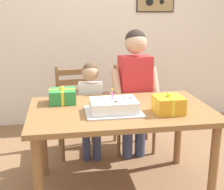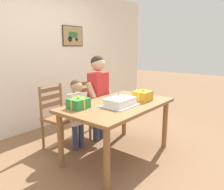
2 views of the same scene
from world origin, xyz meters
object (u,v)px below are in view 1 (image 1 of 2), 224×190
object	(u,v)px
child_older	(135,82)
gift_box_red_large	(168,105)
gift_box_beside_cake	(62,96)
chair_left	(77,110)
child_younger	(91,103)
birthday_cake	(114,106)
chair_right	(133,107)
dining_table	(121,119)

from	to	relation	value
child_older	gift_box_red_large	bearing A→B (deg)	-83.22
gift_box_beside_cake	chair_left	world-z (taller)	chair_left
gift_box_beside_cake	child_younger	world-z (taller)	child_younger
birthday_cake	gift_box_beside_cake	xyz separation A→B (m)	(-0.39, 0.33, 0.01)
child_older	chair_left	bearing A→B (deg)	154.72
chair_left	child_older	size ratio (longest dim) A/B	0.69
child_younger	chair_right	bearing A→B (deg)	28.14
chair_left	child_older	xyz separation A→B (m)	(0.57, -0.27, 0.34)
dining_table	gift_box_red_large	xyz separation A→B (m)	(0.34, -0.16, 0.16)
dining_table	gift_box_beside_cake	world-z (taller)	gift_box_beside_cake
chair_right	birthday_cake	bearing A→B (deg)	-112.54
birthday_cake	chair_right	world-z (taller)	birthday_cake
dining_table	chair_left	distance (m)	0.91
birthday_cake	chair_right	bearing A→B (deg)	67.46
gift_box_beside_cake	chair_left	distance (m)	0.70
birthday_cake	child_younger	xyz separation A→B (m)	(-0.11, 0.66, -0.17)
child_younger	dining_table	bearing A→B (deg)	-71.74
dining_table	chair_right	distance (m)	0.91
gift_box_beside_cake	chair_right	world-z (taller)	chair_right
chair_left	chair_right	distance (m)	0.62
dining_table	gift_box_beside_cake	xyz separation A→B (m)	(-0.46, 0.24, 0.15)
gift_box_red_large	child_younger	bearing A→B (deg)	125.90
birthday_cake	child_older	size ratio (longest dim) A/B	0.33
birthday_cake	chair_left	distance (m)	1.01
gift_box_beside_cake	child_older	bearing A→B (deg)	24.86
gift_box_red_large	child_older	bearing A→B (deg)	96.78
child_younger	gift_box_red_large	bearing A→B (deg)	-54.10
dining_table	chair_right	world-z (taller)	chair_right
dining_table	chair_left	xyz separation A→B (m)	(-0.31, 0.84, -0.17)
dining_table	chair_right	size ratio (longest dim) A/B	1.61
dining_table	child_younger	distance (m)	0.60
birthday_cake	chair_right	distance (m)	1.05
child_older	child_younger	distance (m)	0.48
gift_box_red_large	child_younger	world-z (taller)	child_younger
chair_left	child_younger	distance (m)	0.33
birthday_cake	gift_box_red_large	distance (m)	0.43
gift_box_red_large	chair_left	bearing A→B (deg)	123.12
birthday_cake	gift_box_beside_cake	bearing A→B (deg)	140.03
chair_left	gift_box_red_large	bearing A→B (deg)	-56.88
chair_left	chair_right	size ratio (longest dim) A/B	1.00
gift_box_red_large	gift_box_beside_cake	distance (m)	0.90
dining_table	gift_box_red_large	distance (m)	0.41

